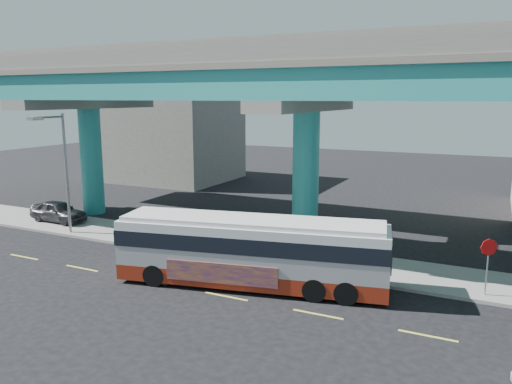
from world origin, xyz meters
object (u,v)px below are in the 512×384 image
at_px(transit_bus, 251,249).
at_px(parked_car, 58,211).
at_px(stop_sign, 488,255).
at_px(street_lamp, 58,156).

relative_size(transit_bus, parked_car, 2.95).
bearing_deg(stop_sign, parked_car, 166.06).
distance_m(transit_bus, street_lamp, 14.06).
xyz_separation_m(transit_bus, street_lamp, (-13.54, 2.16, 3.15)).
bearing_deg(parked_car, transit_bus, -103.07).
bearing_deg(street_lamp, stop_sign, 1.81).
height_order(parked_car, stop_sign, stop_sign).
height_order(transit_bus, parked_car, transit_bus).
bearing_deg(transit_bus, parked_car, 153.46).
xyz_separation_m(parked_car, street_lamp, (2.71, -2.15, 3.97)).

